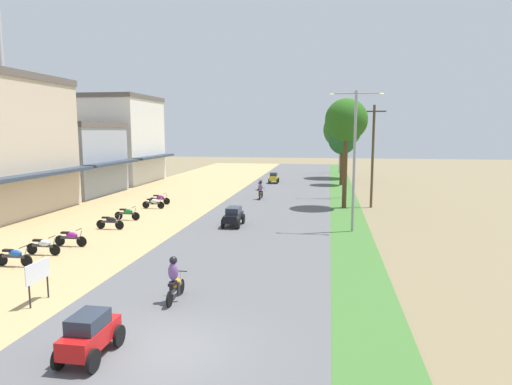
{
  "coord_description": "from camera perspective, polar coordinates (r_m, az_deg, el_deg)",
  "views": [
    {
      "loc": [
        4.33,
        -11.09,
        6.1
      ],
      "look_at": [
        -0.62,
        19.02,
        1.85
      ],
      "focal_mm": 31.26,
      "sensor_mm": 36.0,
      "label": 1
    }
  ],
  "objects": [
    {
      "name": "parked_motorbike_fifth",
      "position": [
        31.51,
        -16.13,
        -2.52
      ],
      "size": [
        1.8,
        0.54,
        0.94
      ],
      "color": "black",
      "rests_on": "dirt_shoulder"
    },
    {
      "name": "street_signboard",
      "position": [
        17.62,
        -26.14,
        -9.36
      ],
      "size": [
        0.06,
        1.3,
        1.5
      ],
      "color": "#262628",
      "rests_on": "dirt_shoulder"
    },
    {
      "name": "median_strip",
      "position": [
        12.71,
        15.39,
        -20.88
      ],
      "size": [
        2.4,
        140.0,
        0.06
      ],
      "primitive_type": "cube",
      "color": "#3D6B2D",
      "rests_on": "ground"
    },
    {
      "name": "median_tree_second",
      "position": [
        50.51,
        10.99,
        6.66
      ],
      "size": [
        3.11,
        3.11,
        6.8
      ],
      "color": "#4C351E",
      "rests_on": "median_strip"
    },
    {
      "name": "median_tree_third",
      "position": [
        57.62,
        10.99,
        7.88
      ],
      "size": [
        4.75,
        4.75,
        8.5
      ],
      "color": "#4C351E",
      "rests_on": "median_strip"
    },
    {
      "name": "ground_plane",
      "position": [
        13.37,
        -11.3,
        -19.36
      ],
      "size": [
        180.0,
        180.0,
        0.0
      ],
      "primitive_type": "plane",
      "color": "#7A6B4C"
    },
    {
      "name": "car_hatchback_yellow",
      "position": [
        51.41,
        2.29,
        1.95
      ],
      "size": [
        1.04,
        2.0,
        1.23
      ],
      "color": "gold",
      "rests_on": "road_strip"
    },
    {
      "name": "parked_motorbike_sixth",
      "position": [
        35.63,
        -12.97,
        -1.23
      ],
      "size": [
        1.8,
        0.54,
        0.94
      ],
      "color": "black",
      "rests_on": "dirt_shoulder"
    },
    {
      "name": "parked_motorbike_nearest",
      "position": [
        22.82,
        -28.53,
        -7.12
      ],
      "size": [
        1.8,
        0.54,
        0.94
      ],
      "color": "black",
      "rests_on": "dirt_shoulder"
    },
    {
      "name": "shophouse_mid",
      "position": [
        46.14,
        -22.53,
        4.05
      ],
      "size": [
        8.73,
        8.69,
        6.9
      ],
      "color": "#999EA8",
      "rests_on": "ground"
    },
    {
      "name": "motorbike_ahead_second",
      "position": [
        39.38,
        0.62,
        0.28
      ],
      "size": [
        0.54,
        1.8,
        1.66
      ],
      "color": "black",
      "rests_on": "road_strip"
    },
    {
      "name": "median_tree_nearest",
      "position": [
        35.44,
        11.48,
        8.98
      ],
      "size": [
        3.27,
        3.27,
        8.5
      ],
      "color": "#4C351E",
      "rests_on": "median_strip"
    },
    {
      "name": "motorbike_foreground_rider",
      "position": [
        16.32,
        -10.36,
        -10.94
      ],
      "size": [
        0.54,
        1.8,
        1.66
      ],
      "color": "black",
      "rests_on": "road_strip"
    },
    {
      "name": "shophouse_far",
      "position": [
        55.09,
        -16.97,
        6.5
      ],
      "size": [
        8.59,
        9.88,
        10.1
      ],
      "color": "silver",
      "rests_on": "ground"
    },
    {
      "name": "car_sedan_black",
      "position": [
        28.37,
        -2.9,
        -2.97
      ],
      "size": [
        1.1,
        2.26,
        1.19
      ],
      "color": "black",
      "rests_on": "road_strip"
    },
    {
      "name": "parked_motorbike_fourth",
      "position": [
        28.91,
        -18.14,
        -3.53
      ],
      "size": [
        1.8,
        0.54,
        0.94
      ],
      "color": "black",
      "rests_on": "dirt_shoulder"
    },
    {
      "name": "streetlamp_near",
      "position": [
        27.04,
        12.49,
        5.06
      ],
      "size": [
        3.16,
        0.2,
        8.34
      ],
      "color": "gray",
      "rests_on": "median_strip"
    },
    {
      "name": "car_hatchback_red",
      "position": [
        13.18,
        -20.51,
        -16.56
      ],
      "size": [
        1.04,
        2.0,
        1.23
      ],
      "color": "red",
      "rests_on": "road_strip"
    },
    {
      "name": "road_strip",
      "position": [
        13.36,
        -11.31,
        -19.21
      ],
      "size": [
        9.0,
        140.0,
        0.08
      ],
      "primitive_type": "cube",
      "color": "#565659",
      "rests_on": "ground"
    },
    {
      "name": "parked_motorbike_third",
      "position": [
        25.42,
        -22.6,
        -5.29
      ],
      "size": [
        1.8,
        0.54,
        0.94
      ],
      "color": "black",
      "rests_on": "dirt_shoulder"
    },
    {
      "name": "streetlamp_mid",
      "position": [
        40.71,
        11.45,
        5.66
      ],
      "size": [
        3.16,
        0.2,
        7.89
      ],
      "color": "gray",
      "rests_on": "median_strip"
    },
    {
      "name": "utility_pole_near",
      "position": [
        36.35,
        14.71,
        4.72
      ],
      "size": [
        1.8,
        0.2,
        8.08
      ],
      "color": "brown",
      "rests_on": "ground"
    },
    {
      "name": "motorbike_ahead_third",
      "position": [
        45.74,
        0.51,
        0.99
      ],
      "size": [
        0.54,
        1.8,
        0.94
      ],
      "color": "black",
      "rests_on": "road_strip"
    },
    {
      "name": "parked_motorbike_seventh",
      "position": [
        37.57,
        -12.21,
        -0.74
      ],
      "size": [
        1.8,
        0.54,
        0.94
      ],
      "color": "black",
      "rests_on": "dirt_shoulder"
    },
    {
      "name": "streetlamp_far",
      "position": [
        65.1,
        10.69,
        6.5
      ],
      "size": [
        3.16,
        0.2,
        7.95
      ],
      "color": "gray",
      "rests_on": "median_strip"
    },
    {
      "name": "parked_motorbike_second",
      "position": [
        24.23,
        -25.54,
        -6.09
      ],
      "size": [
        1.8,
        0.54,
        0.94
      ],
      "color": "black",
      "rests_on": "dirt_shoulder"
    }
  ]
}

